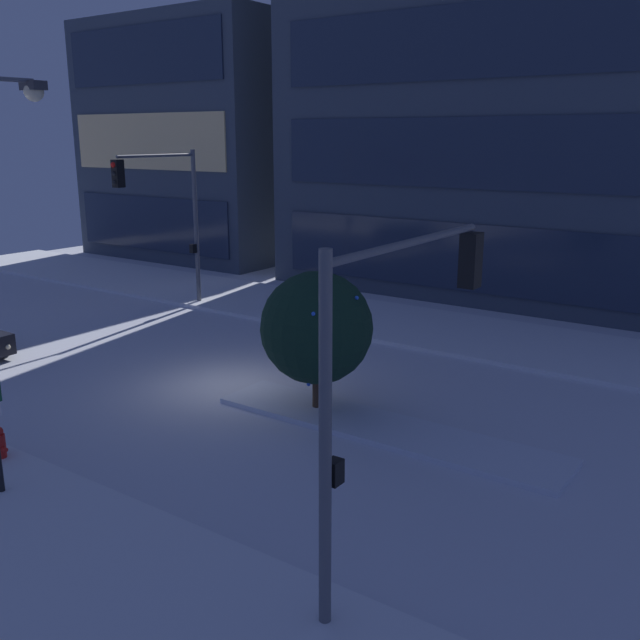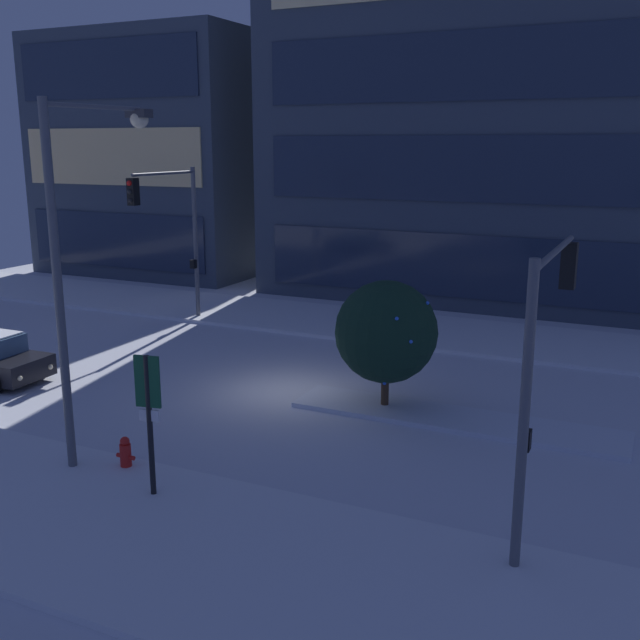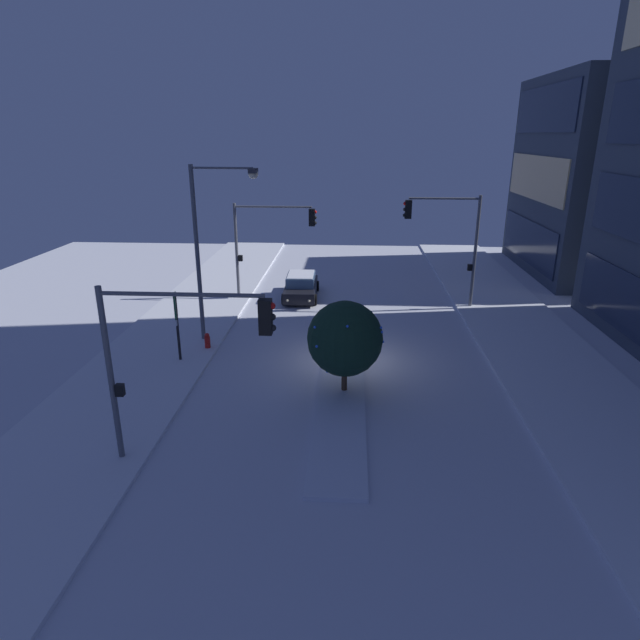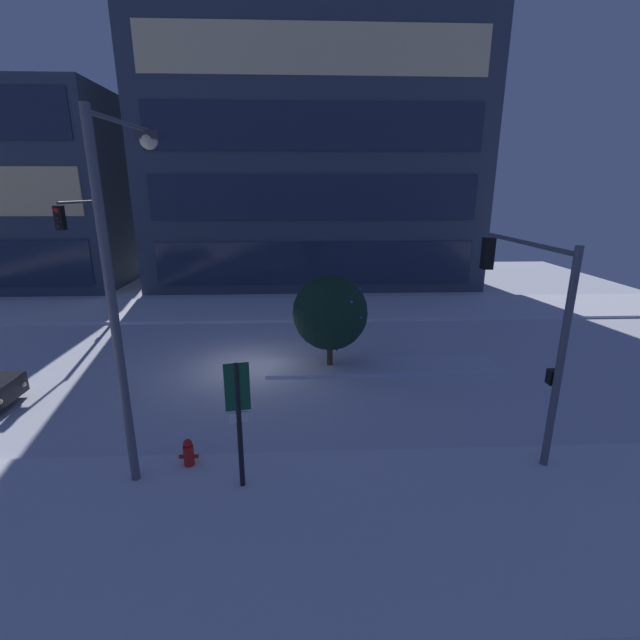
% 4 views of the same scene
% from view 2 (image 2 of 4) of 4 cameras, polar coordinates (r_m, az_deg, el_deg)
% --- Properties ---
extents(ground, '(52.00, 52.00, 0.00)m').
position_cam_2_polar(ground, '(22.60, -2.43, -5.53)').
color(ground, silver).
extents(curb_strip_near, '(52.00, 5.20, 0.14)m').
position_cam_2_polar(curb_strip_near, '(15.99, -17.55, -14.29)').
color(curb_strip_near, silver).
rests_on(curb_strip_near, ground).
extents(curb_strip_far, '(52.00, 5.20, 0.14)m').
position_cam_2_polar(curb_strip_far, '(30.27, 5.23, -0.53)').
color(curb_strip_far, silver).
rests_on(curb_strip_far, ground).
extents(median_strip, '(9.00, 1.80, 0.14)m').
position_cam_2_polar(median_strip, '(20.56, 10.29, -7.51)').
color(median_strip, silver).
rests_on(median_strip, ground).
extents(office_tower_secondary, '(12.73, 11.77, 13.31)m').
position_cam_2_polar(office_tower_secondary, '(46.34, -10.99, 12.34)').
color(office_tower_secondary, '#384251').
rests_on(office_tower_secondary, ground).
extents(traffic_light_corner_near_right, '(0.32, 5.00, 5.57)m').
position_cam_2_polar(traffic_light_corner_near_right, '(14.52, 17.07, -0.96)').
color(traffic_light_corner_near_right, '#565960').
rests_on(traffic_light_corner_near_right, ground).
extents(traffic_light_corner_far_left, '(0.32, 4.23, 6.42)m').
position_cam_2_polar(traffic_light_corner_far_left, '(30.35, -11.30, 7.56)').
color(traffic_light_corner_far_left, '#565960').
rests_on(traffic_light_corner_far_left, ground).
extents(street_lamp_arched, '(0.61, 3.11, 8.28)m').
position_cam_2_polar(street_lamp_arched, '(17.41, -17.79, 6.25)').
color(street_lamp_arched, '#565960').
rests_on(street_lamp_arched, ground).
extents(fire_hydrant, '(0.48, 0.26, 0.85)m').
position_cam_2_polar(fire_hydrant, '(17.75, -14.74, -10.01)').
color(fire_hydrant, red).
rests_on(fire_hydrant, ground).
extents(parking_info_sign, '(0.55, 0.16, 3.17)m').
position_cam_2_polar(parking_info_sign, '(15.70, -13.03, -6.68)').
color(parking_info_sign, black).
rests_on(parking_info_sign, ground).
extents(decorated_tree_median, '(2.86, 2.92, 3.69)m').
position_cam_2_polar(decorated_tree_median, '(20.58, 5.11, -0.92)').
color(decorated_tree_median, '#473323').
rests_on(decorated_tree_median, ground).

